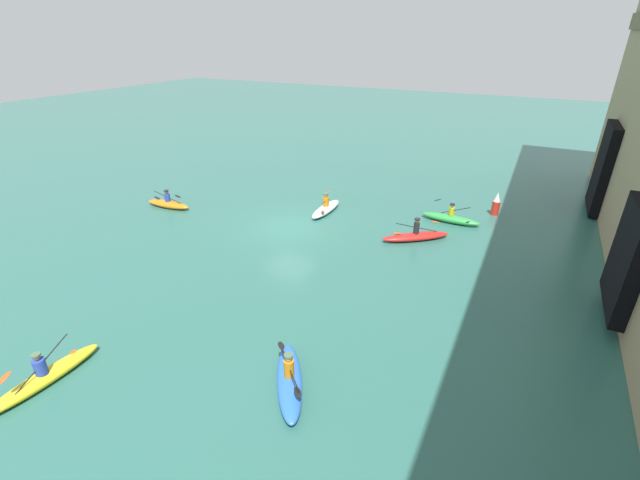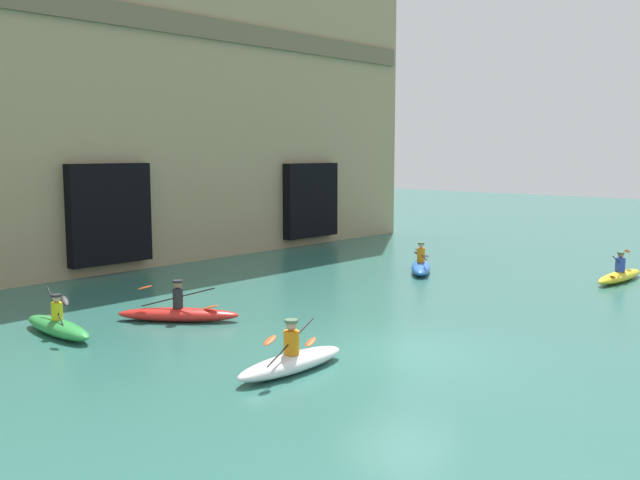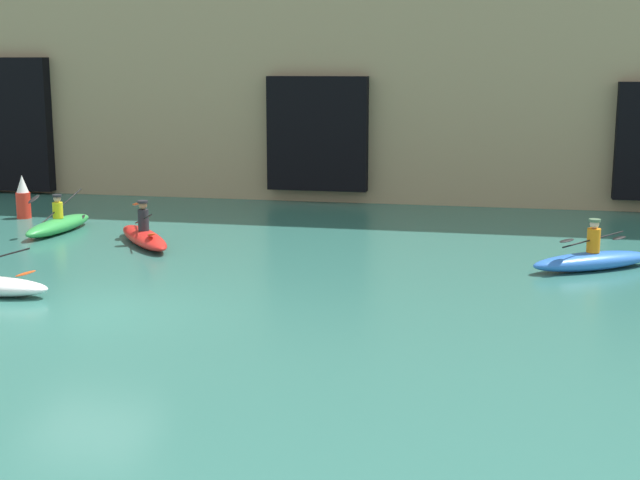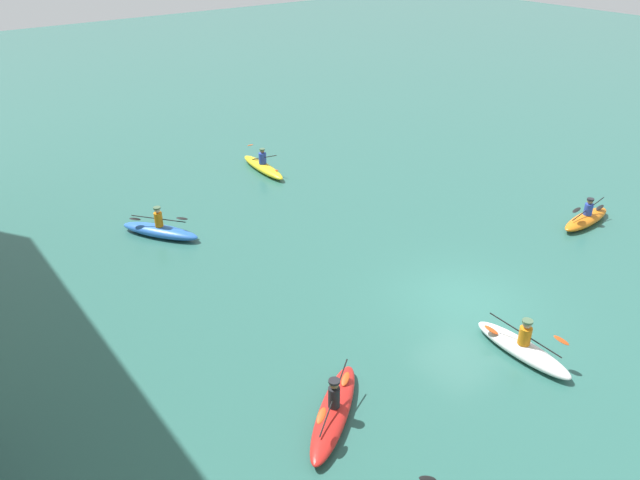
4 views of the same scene
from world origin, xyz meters
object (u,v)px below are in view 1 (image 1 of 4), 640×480
object	(u,v)px
kayak_green	(451,218)
kayak_blue	(289,380)
kayak_white	(326,208)
kayak_orange	(168,204)
marker_buoy	(496,204)
kayak_red	(416,236)
kayak_yellow	(44,377)

from	to	relation	value
kayak_green	kayak_blue	world-z (taller)	kayak_blue
kayak_white	kayak_green	bearing A→B (deg)	105.90
kayak_green	kayak_orange	world-z (taller)	kayak_green
kayak_white	marker_buoy	xyz separation A→B (m)	(-4.08, 8.77, 0.37)
kayak_orange	marker_buoy	bearing A→B (deg)	19.44
kayak_white	marker_buoy	size ratio (longest dim) A/B	2.29
kayak_orange	marker_buoy	xyz separation A→B (m)	(-7.66, 17.46, 0.38)
kayak_red	kayak_orange	xyz separation A→B (m)	(2.35, -14.33, 0.01)
kayak_orange	kayak_blue	distance (m)	16.42
kayak_green	kayak_orange	size ratio (longest dim) A/B	1.08
kayak_blue	kayak_yellow	bearing A→B (deg)	-96.78
kayak_green	kayak_yellow	size ratio (longest dim) A/B	0.91
kayak_green	marker_buoy	world-z (taller)	marker_buoy
kayak_blue	marker_buoy	xyz separation A→B (m)	(-16.68, 3.73, 0.37)
kayak_blue	marker_buoy	world-z (taller)	marker_buoy
kayak_green	kayak_orange	bearing A→B (deg)	-158.02
kayak_red	kayak_yellow	bearing A→B (deg)	25.57
kayak_orange	kayak_blue	bearing A→B (deg)	-37.57
kayak_red	kayak_yellow	xyz separation A→B (m)	(14.58, -7.18, 0.00)
kayak_red	kayak_green	size ratio (longest dim) A/B	0.99
kayak_red	kayak_yellow	distance (m)	16.25
kayak_green	kayak_blue	distance (m)	14.52
kayak_yellow	marker_buoy	world-z (taller)	marker_buoy
kayak_green	kayak_white	xyz separation A→B (m)	(1.82, -6.73, 0.01)
kayak_green	kayak_white	size ratio (longest dim) A/B	1.04
kayak_red	kayak_orange	world-z (taller)	kayak_red
kayak_blue	marker_buoy	distance (m)	17.10
kayak_white	kayak_blue	bearing A→B (deg)	22.53
kayak_blue	kayak_white	bearing A→B (deg)	168.99
kayak_yellow	kayak_red	bearing A→B (deg)	-23.26
kayak_blue	marker_buoy	bearing A→B (deg)	134.60
kayak_red	kayak_green	distance (m)	3.24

